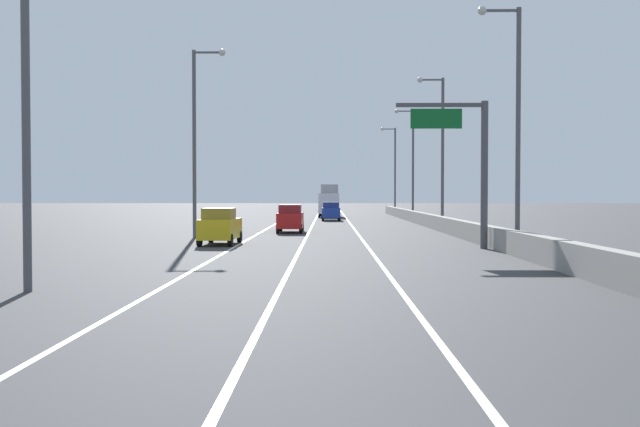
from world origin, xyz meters
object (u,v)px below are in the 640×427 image
(lamp_post_right_third, at_px, (440,144))
(lamp_post_right_fourth, at_px, (411,157))
(overhead_sign_gantry, at_px, (470,156))
(lamp_post_left_mid, at_px, (198,131))
(car_blue_0, at_px, (331,211))
(car_yellow_2, at_px, (220,226))
(lamp_post_right_second, at_px, (514,113))
(lamp_post_right_fifth, at_px, (393,165))
(box_truck, at_px, (329,202))
(lamp_post_left_near, at_px, (33,52))
(car_red_1, at_px, (290,219))

(lamp_post_right_third, height_order, lamp_post_right_fourth, same)
(overhead_sign_gantry, relative_size, lamp_post_left_mid, 0.62)
(car_blue_0, height_order, car_yellow_2, car_yellow_2)
(lamp_post_right_second, bearing_deg, lamp_post_right_fifth, 90.11)
(lamp_post_right_third, xyz_separation_m, car_yellow_2, (-14.76, -17.58, -5.77))
(overhead_sign_gantry, distance_m, lamp_post_right_third, 20.55)
(lamp_post_right_third, xyz_separation_m, lamp_post_left_mid, (-17.13, -11.16, 0.00))
(lamp_post_right_fourth, bearing_deg, box_truck, 133.41)
(overhead_sign_gantry, relative_size, lamp_post_left_near, 0.62)
(overhead_sign_gantry, height_order, car_blue_0, overhead_sign_gantry)
(lamp_post_right_fourth, height_order, car_red_1, lamp_post_right_fourth)
(box_truck, bearing_deg, overhead_sign_gantry, -82.13)
(lamp_post_right_second, relative_size, lamp_post_right_fourth, 1.00)
(lamp_post_right_third, distance_m, car_yellow_2, 23.67)
(lamp_post_right_fourth, bearing_deg, lamp_post_left_mid, -117.95)
(lamp_post_left_near, bearing_deg, lamp_post_right_third, 65.13)
(lamp_post_right_second, height_order, box_truck, lamp_post_right_second)
(lamp_post_left_near, distance_m, car_blue_0, 56.91)
(lamp_post_left_mid, bearing_deg, lamp_post_left_near, -89.95)
(lamp_post_right_second, distance_m, lamp_post_right_fourth, 42.90)
(overhead_sign_gantry, bearing_deg, lamp_post_right_fourth, 87.57)
(lamp_post_left_mid, relative_size, box_truck, 1.59)
(lamp_post_right_fifth, distance_m, lamp_post_left_near, 81.65)
(lamp_post_right_fifth, height_order, lamp_post_left_mid, same)
(lamp_post_right_fourth, xyz_separation_m, lamp_post_left_mid, (-17.30, -32.61, 0.00))
(lamp_post_right_second, relative_size, lamp_post_right_fifth, 1.00)
(car_yellow_2, bearing_deg, overhead_sign_gantry, -12.05)
(lamp_post_right_second, height_order, car_blue_0, lamp_post_right_second)
(lamp_post_right_fourth, height_order, car_yellow_2, lamp_post_right_fourth)
(overhead_sign_gantry, relative_size, car_yellow_2, 1.80)
(overhead_sign_gantry, relative_size, lamp_post_right_third, 0.62)
(lamp_post_right_third, xyz_separation_m, car_blue_0, (-8.53, 19.06, -5.80))
(overhead_sign_gantry, xyz_separation_m, lamp_post_right_second, (1.93, -1.06, 2.05))
(lamp_post_right_fourth, bearing_deg, car_yellow_2, -110.94)
(lamp_post_right_fourth, height_order, car_blue_0, lamp_post_right_fourth)
(lamp_post_right_third, bearing_deg, lamp_post_right_fourth, 89.54)
(lamp_post_right_fourth, xyz_separation_m, lamp_post_left_near, (-17.28, -58.35, 0.00))
(car_yellow_2, bearing_deg, lamp_post_left_near, -96.92)
(overhead_sign_gantry, xyz_separation_m, car_red_1, (-9.95, 15.52, -3.72))
(car_blue_0, bearing_deg, lamp_post_right_second, -77.66)
(lamp_post_right_second, height_order, car_yellow_2, lamp_post_right_second)
(car_red_1, bearing_deg, overhead_sign_gantry, -57.34)
(lamp_post_right_fifth, relative_size, car_yellow_2, 2.89)
(lamp_post_right_third, distance_m, box_truck, 32.38)
(lamp_post_right_fifth, xyz_separation_m, lamp_post_left_mid, (-17.33, -54.06, 0.00))
(lamp_post_right_fifth, bearing_deg, lamp_post_right_second, -89.89)
(car_blue_0, relative_size, car_red_1, 1.04)
(lamp_post_left_mid, xyz_separation_m, box_truck, (8.45, 41.96, -4.96))
(lamp_post_left_near, relative_size, lamp_post_left_mid, 1.00)
(lamp_post_right_second, xyz_separation_m, car_blue_0, (-8.86, 40.51, -5.80))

